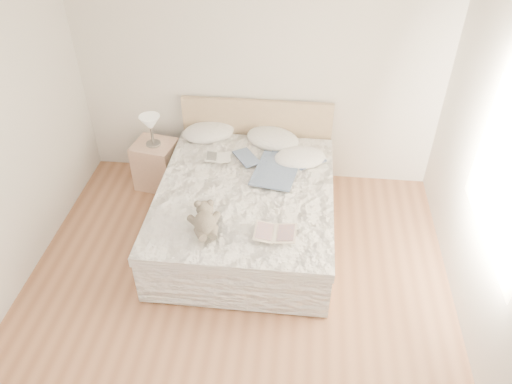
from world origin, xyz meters
TOP-DOWN VIEW (x-y plane):
  - floor at (0.00, 0.00)m, footprint 4.00×4.50m
  - ceiling at (0.00, 0.00)m, footprint 4.00×4.50m
  - wall_back at (0.00, 2.25)m, footprint 4.00×0.02m
  - window at (1.99, 0.30)m, footprint 0.02×1.30m
  - bed at (0.00, 1.19)m, footprint 1.72×2.14m
  - nightstand at (-1.14, 1.87)m, footprint 0.51×0.47m
  - table_lamp at (-1.13, 1.86)m, footprint 0.29×0.29m
  - pillow_left at (-0.54, 2.06)m, footprint 0.70×0.61m
  - pillow_middle at (0.20, 2.00)m, footprint 0.74×0.64m
  - pillow_right at (0.51, 1.66)m, footprint 0.62×0.51m
  - blouse at (0.28, 1.41)m, footprint 0.77×0.81m
  - photo_book at (-0.35, 1.58)m, footprint 0.30×0.22m
  - childrens_book at (0.34, 0.48)m, footprint 0.39×0.27m
  - teddy_bear at (-0.27, 0.44)m, footprint 0.36×0.42m

SIDE VIEW (x-z plane):
  - floor at x=0.00m, z-range 0.00..0.00m
  - nightstand at x=-1.14m, z-range 0.00..0.56m
  - bed at x=0.00m, z-range -0.19..0.81m
  - blouse at x=0.28m, z-range 0.62..0.64m
  - photo_book at x=-0.35m, z-range 0.62..0.64m
  - childrens_book at x=0.34m, z-range 0.62..0.64m
  - pillow_left at x=-0.54m, z-range 0.55..0.73m
  - pillow_middle at x=0.20m, z-range 0.55..0.73m
  - pillow_right at x=0.51m, z-range 0.56..0.72m
  - teddy_bear at x=-0.27m, z-range 0.55..0.75m
  - table_lamp at x=-1.13m, z-range 0.64..1.00m
  - wall_back at x=0.00m, z-range 0.00..2.70m
  - window at x=1.99m, z-range 0.90..2.00m
  - ceiling at x=0.00m, z-range 2.70..2.70m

